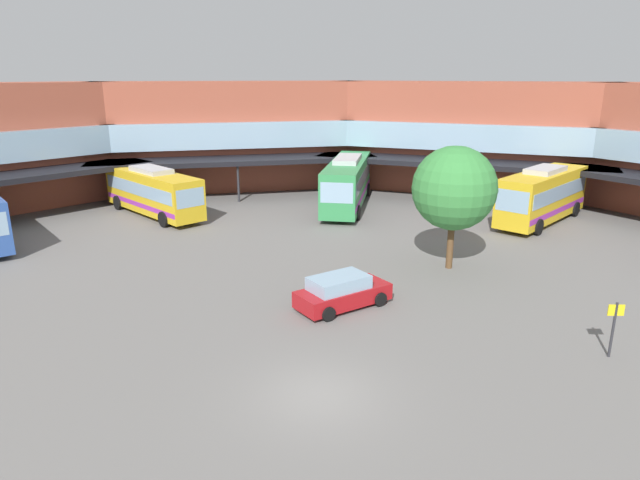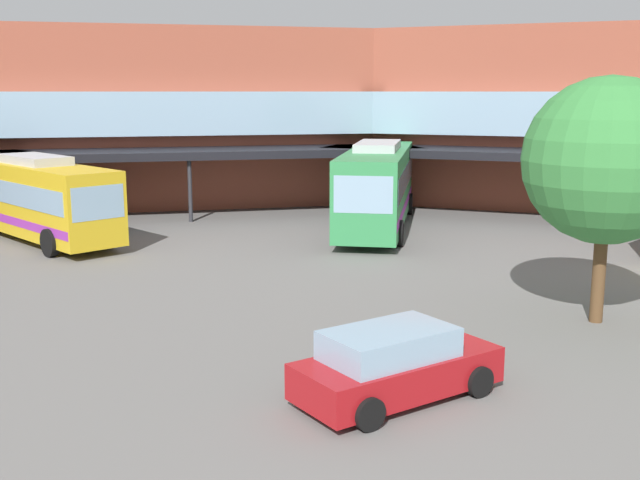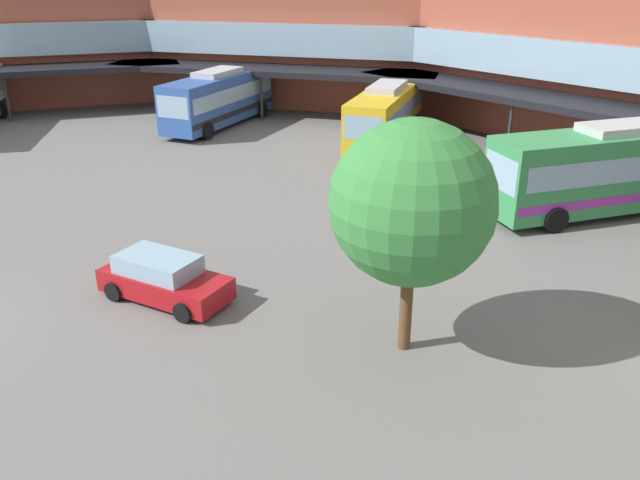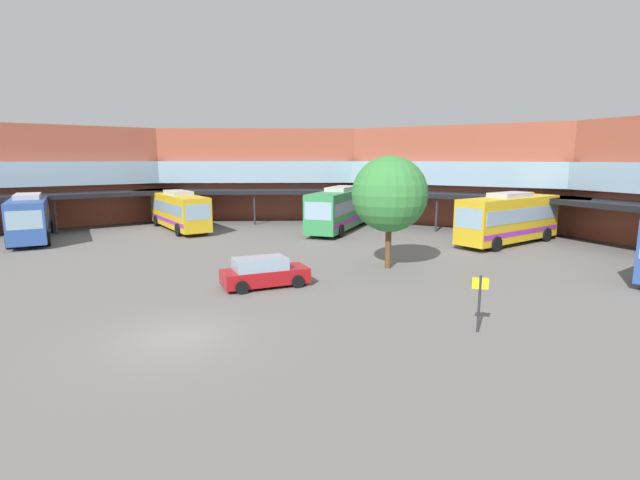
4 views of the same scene
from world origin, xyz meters
TOP-DOWN VIEW (x-y plane):
  - station_building at (-0.00, 20.19)m, footprint 80.92×50.94m
  - bus_0 at (-22.76, 15.61)m, footprint 8.93×9.38m
  - bus_1 at (-14.19, 23.67)m, footprint 9.54×8.96m
  - bus_5 at (0.26, 27.60)m, footprint 3.78×12.67m
  - parked_car at (0.53, 7.36)m, footprint 4.57×4.13m
  - plaza_tree at (6.24, 13.16)m, footprint 4.49×4.49m

SIDE VIEW (x-z plane):
  - parked_car at x=0.53m, z-range -0.03..1.50m
  - bus_1 at x=-14.19m, z-range 0.02..3.65m
  - bus_0 at x=-22.76m, z-range 0.02..3.78m
  - bus_5 at x=0.26m, z-range 0.02..4.02m
  - plaza_tree at x=6.24m, z-range 1.10..7.81m
  - station_building at x=0.00m, z-range 0.02..9.65m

